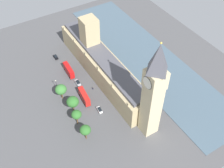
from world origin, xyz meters
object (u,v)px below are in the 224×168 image
at_px(plane_tree_corner, 61,90).
at_px(car_white_trailing, 100,110).
at_px(double_decker_bus_near_tower, 69,70).
at_px(parliament_building, 101,63).
at_px(double_decker_bus_under_trees, 84,96).
at_px(pedestrian_midblock, 93,88).
at_px(car_silver_opposite_hall, 78,83).
at_px(plane_tree_kerbside, 76,115).
at_px(plane_tree_far_end, 85,130).
at_px(car_black_leading, 56,57).
at_px(clock_tower, 153,91).
at_px(plane_tree_by_river_gate, 73,102).
at_px(street_lamp_slot_10, 56,83).

bearing_deg(plane_tree_corner, car_white_trailing, 124.92).
distance_m(double_decker_bus_near_tower, plane_tree_corner, 18.12).
xyz_separation_m(parliament_building, double_decker_bus_near_tower, (15.18, -8.91, -4.96)).
bearing_deg(double_decker_bus_under_trees, pedestrian_midblock, -143.72).
distance_m(parliament_building, double_decker_bus_near_tower, 18.29).
xyz_separation_m(car_silver_opposite_hall, pedestrian_midblock, (-4.92, 7.61, -0.14)).
relative_size(double_decker_bus_near_tower, plane_tree_kerbside, 1.25).
relative_size(car_silver_opposite_hall, plane_tree_corner, 0.54).
height_order(parliament_building, plane_tree_far_end, parliament_building).
distance_m(car_black_leading, plane_tree_corner, 31.97).
distance_m(clock_tower, double_decker_bus_near_tower, 58.29).
bearing_deg(parliament_building, plane_tree_kerbside, 42.05).
relative_size(car_black_leading, double_decker_bus_near_tower, 0.38).
bearing_deg(plane_tree_by_river_gate, plane_tree_corner, -82.79).
bearing_deg(street_lamp_slot_10, car_silver_opposite_hall, 171.60).
bearing_deg(clock_tower, car_white_trailing, -56.34).
bearing_deg(car_white_trailing, plane_tree_far_end, -134.80).
bearing_deg(plane_tree_kerbside, double_decker_bus_near_tower, -108.48).
bearing_deg(car_silver_opposite_hall, car_white_trailing, -85.53).
xyz_separation_m(double_decker_bus_near_tower, street_lamp_slot_10, (10.36, 7.88, 2.14)).
bearing_deg(plane_tree_kerbside, plane_tree_far_end, 87.74).
bearing_deg(parliament_building, plane_tree_corner, 12.03).
height_order(double_decker_bus_near_tower, plane_tree_kerbside, plane_tree_kerbside).
xyz_separation_m(car_black_leading, car_silver_opposite_hall, (-1.67, 25.23, 0.00)).
height_order(double_decker_bus_under_trees, plane_tree_kerbside, plane_tree_kerbside).
bearing_deg(pedestrian_midblock, plane_tree_kerbside, 85.51).
relative_size(plane_tree_kerbside, plane_tree_far_end, 1.02).
bearing_deg(car_black_leading, pedestrian_midblock, -77.90).
bearing_deg(parliament_building, double_decker_bus_near_tower, -30.40).
height_order(car_black_leading, plane_tree_kerbside, plane_tree_kerbside).
xyz_separation_m(pedestrian_midblock, plane_tree_far_end, (16.63, 24.50, 5.51)).
height_order(clock_tower, car_white_trailing, clock_tower).
relative_size(parliament_building, plane_tree_corner, 8.60).
relative_size(clock_tower, street_lamp_slot_10, 7.08).
distance_m(plane_tree_kerbside, street_lamp_slot_10, 24.55).
xyz_separation_m(parliament_building, plane_tree_kerbside, (26.00, 23.46, -1.11)).
relative_size(double_decker_bus_under_trees, plane_tree_far_end, 1.28).
bearing_deg(car_silver_opposite_hall, clock_tower, -68.91).
xyz_separation_m(clock_tower, street_lamp_slot_10, (25.24, -43.71, -20.55)).
relative_size(car_black_leading, car_silver_opposite_hall, 0.89).
xyz_separation_m(double_decker_bus_near_tower, car_silver_opposite_hall, (-0.53, 9.49, -1.75)).
distance_m(car_white_trailing, plane_tree_kerbside, 13.45).
xyz_separation_m(double_decker_bus_under_trees, plane_tree_corner, (8.91, -6.88, 3.54)).
xyz_separation_m(car_silver_opposite_hall, plane_tree_by_river_gate, (9.65, 15.48, 5.92)).
bearing_deg(street_lamp_slot_10, double_decker_bus_under_trees, 123.41).
height_order(clock_tower, double_decker_bus_under_trees, clock_tower).
xyz_separation_m(parliament_building, car_white_trailing, (13.81, 22.40, -6.71)).
distance_m(car_white_trailing, plane_tree_corner, 21.33).
height_order(pedestrian_midblock, plane_tree_by_river_gate, plane_tree_by_river_gate).
height_order(car_black_leading, double_decker_bus_under_trees, double_decker_bus_under_trees).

